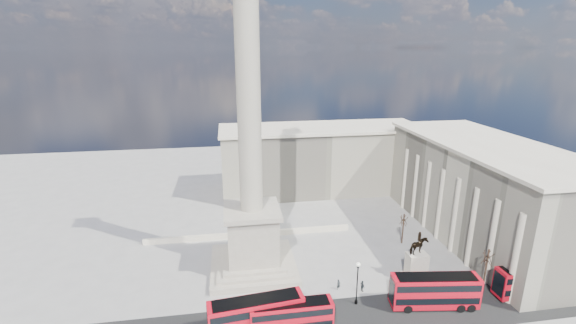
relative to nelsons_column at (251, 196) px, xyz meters
The scene contains 18 objects.
ground 13.85m from the nelsons_column, 90.00° to the right, with size 180.00×180.00×0.00m, color gray.
asphalt_road 20.41m from the nelsons_column, 71.57° to the right, with size 120.00×9.00×0.01m, color black.
nelsons_column is the anchor object (origin of this frame).
balustrade_wall 16.55m from the nelsons_column, 90.00° to the left, with size 40.00×0.60×1.10m, color beige.
building_east 45.42m from the nelsons_column, ahead, with size 19.00×46.00×18.60m.
building_northeast 40.57m from the nelsons_column, 60.26° to the left, with size 51.00×17.00×16.60m.
red_bus_a 18.66m from the nelsons_column, 92.19° to the right, with size 12.54×4.15×4.99m.
red_bus_b 19.69m from the nelsons_column, 76.45° to the right, with size 10.77×2.58×4.36m.
red_bus_c 30.40m from the nelsons_column, 30.14° to the right, with size 12.50×4.38×4.96m.
red_bus_d 44.32m from the nelsons_column, 19.22° to the right, with size 11.67×2.82×4.72m.
victorian_lamp 20.49m from the nelsons_column, 40.55° to the right, with size 0.58×0.58×6.73m.
equestrian_statue 28.41m from the nelsons_column, 15.60° to the right, with size 3.91×2.93×8.17m.
bare_tree_near 36.94m from the nelsons_column, 19.05° to the right, with size 1.66×1.66×7.28m.
bare_tree_mid 29.77m from the nelsons_column, ahead, with size 1.66×1.66×6.29m.
bare_tree_far 42.44m from the nelsons_column, 10.32° to the left, with size 1.90×1.90×7.77m.
pedestrian_walking 19.19m from the nelsons_column, 33.52° to the right, with size 0.61×0.40×1.68m, color #222728.
pedestrian_standing 32.01m from the nelsons_column, 19.91° to the right, with size 0.89×0.69×1.82m, color #222728.
pedestrian_crossing 21.96m from the nelsons_column, 30.24° to the right, with size 1.06×0.44×1.80m, color #222728.
Camera 1 is at (-3.19, -52.42, 35.60)m, focal length 24.00 mm.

